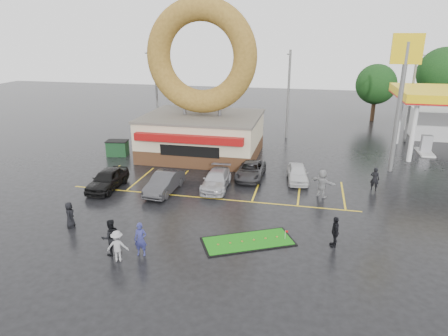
% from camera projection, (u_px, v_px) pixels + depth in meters
% --- Properties ---
extents(ground, '(120.00, 120.00, 0.00)m').
position_uv_depth(ground, '(194.00, 220.00, 23.90)').
color(ground, black).
rests_on(ground, ground).
extents(donut_shop, '(10.20, 8.70, 13.50)m').
position_uv_depth(donut_shop, '(202.00, 106.00, 35.05)').
color(donut_shop, '#472B19').
rests_on(donut_shop, ground).
extents(shell_sign, '(2.20, 0.36, 10.60)m').
position_uv_depth(shell_sign, '(403.00, 78.00, 29.93)').
color(shell_sign, slate).
rests_on(shell_sign, ground).
extents(streetlight_left, '(0.40, 2.21, 9.00)m').
position_uv_depth(streetlight_left, '(156.00, 90.00, 42.79)').
color(streetlight_left, slate).
rests_on(streetlight_left, ground).
extents(streetlight_mid, '(0.40, 2.21, 9.00)m').
position_uv_depth(streetlight_mid, '(288.00, 92.00, 40.85)').
color(streetlight_mid, slate).
rests_on(streetlight_mid, ground).
extents(streetlight_right, '(0.40, 2.21, 9.00)m').
position_uv_depth(streetlight_right, '(412.00, 95.00, 39.32)').
color(streetlight_right, slate).
rests_on(streetlight_right, ground).
extents(tree_far_c, '(6.30, 6.30, 9.00)m').
position_uv_depth(tree_far_c, '(444.00, 73.00, 48.91)').
color(tree_far_c, '#332114').
rests_on(tree_far_c, ground).
extents(tree_far_d, '(4.90, 4.90, 7.00)m').
position_uv_depth(tree_far_d, '(376.00, 84.00, 49.12)').
color(tree_far_d, '#332114').
rests_on(tree_far_d, ground).
extents(car_black, '(1.72, 4.26, 1.45)m').
position_uv_depth(car_black, '(107.00, 179.00, 28.42)').
color(car_black, black).
rests_on(car_black, ground).
extents(car_dgrey, '(1.79, 4.36, 1.41)m').
position_uv_depth(car_dgrey, '(164.00, 183.00, 27.86)').
color(car_dgrey, '#333336').
rests_on(car_dgrey, ground).
extents(car_silver, '(1.94, 4.38, 1.25)m').
position_uv_depth(car_silver, '(216.00, 180.00, 28.59)').
color(car_silver, '#ABAAAF').
rests_on(car_silver, ground).
extents(car_grey, '(2.00, 4.30, 1.19)m').
position_uv_depth(car_grey, '(251.00, 170.00, 30.65)').
color(car_grey, '#2F2F31').
rests_on(car_grey, ground).
extents(car_white, '(1.92, 3.84, 1.25)m').
position_uv_depth(car_white, '(297.00, 173.00, 29.91)').
color(car_white, silver).
rests_on(car_white, ground).
extents(person_blue, '(0.68, 0.49, 1.76)m').
position_uv_depth(person_blue, '(141.00, 239.00, 19.90)').
color(person_blue, navy).
rests_on(person_blue, ground).
extents(person_blackjkt, '(1.17, 1.16, 1.91)m').
position_uv_depth(person_blackjkt, '(111.00, 237.00, 19.94)').
color(person_blackjkt, black).
rests_on(person_blackjkt, ground).
extents(person_hoodie, '(1.16, 0.84, 1.61)m').
position_uv_depth(person_hoodie, '(117.00, 246.00, 19.42)').
color(person_hoodie, gray).
rests_on(person_hoodie, ground).
extents(person_bystander, '(0.73, 0.87, 1.53)m').
position_uv_depth(person_bystander, '(70.00, 215.00, 22.84)').
color(person_bystander, black).
rests_on(person_bystander, ground).
extents(person_cameraman, '(0.56, 1.04, 1.67)m').
position_uv_depth(person_cameraman, '(335.00, 232.00, 20.76)').
color(person_cameraman, black).
rests_on(person_cameraman, ground).
extents(person_walker_near, '(1.81, 1.48, 1.94)m').
position_uv_depth(person_walker_near, '(322.00, 183.00, 27.00)').
color(person_walker_near, '#969799').
rests_on(person_walker_near, ground).
extents(person_walker_far, '(0.73, 0.61, 1.71)m').
position_uv_depth(person_walker_far, '(375.00, 179.00, 28.11)').
color(person_walker_far, black).
rests_on(person_walker_far, ground).
extents(dumpster, '(1.97, 1.47, 1.30)m').
position_uv_depth(dumpster, '(118.00, 148.00, 36.20)').
color(dumpster, '#194222').
rests_on(dumpster, ground).
extents(putting_green, '(5.27, 4.07, 0.61)m').
position_uv_depth(putting_green, '(248.00, 241.00, 21.39)').
color(putting_green, black).
rests_on(putting_green, ground).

